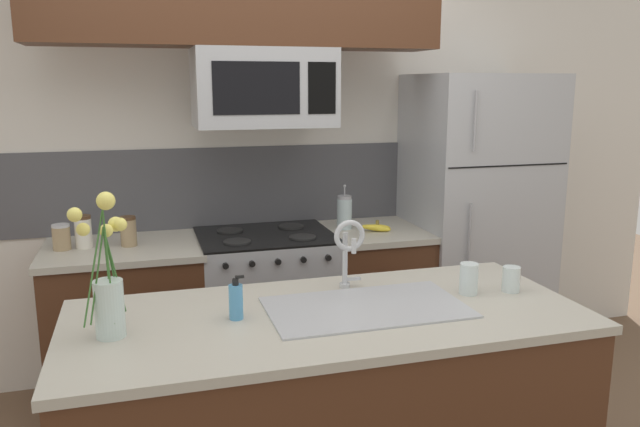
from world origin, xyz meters
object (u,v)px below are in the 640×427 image
Objects in this scene: storage_jar_short at (128,231)px; refrigerator at (473,222)px; dish_soap_bottle at (236,301)px; french_press at (344,212)px; drinking_glass at (469,279)px; microwave at (264,88)px; spare_glass at (511,279)px; storage_jar_tall at (61,237)px; sink_faucet at (349,245)px; flower_vase at (108,291)px; banana_bunch at (377,228)px; stove_range at (267,311)px; storage_jar_medium at (83,232)px.

refrigerator is at bearing 0.61° from storage_jar_short.
refrigerator reaches higher than dish_soap_bottle.
french_press reaches higher than drinking_glass.
microwave reaches higher than spare_glass.
spare_glass is at bearing -33.62° from storage_jar_tall.
drinking_glass is (0.46, -0.18, -0.13)m from sink_faucet.
storage_jar_short is 1.51× the size of spare_glass.
french_press reaches higher than storage_jar_short.
french_press is 0.52× the size of flower_vase.
refrigerator reaches higher than storage_jar_tall.
refrigerator is 0.68m from banana_bunch.
storage_jar_short is 0.84× the size of banana_bunch.
stove_range is at bearing -0.70° from storage_jar_tall.
french_press is at bearing 72.34° from sink_faucet.
banana_bunch is at bearing -173.27° from refrigerator.
sink_faucet is at bearing -82.08° from stove_range.
flower_vase is at bearing -92.21° from storage_jar_short.
refrigerator is (1.33, 0.02, 0.45)m from stove_range.
storage_jar_short is 1.23m from french_press.
sink_faucet is at bearing 159.19° from drinking_glass.
flower_vase reaches higher than storage_jar_short.
microwave is 5.52× the size of storage_jar_tall.
storage_jar_tall is 0.51× the size of french_press.
storage_jar_short is (0.23, -0.03, -0.01)m from storage_jar_medium.
stove_range is 1.61m from flower_vase.
storage_jar_short is (-0.74, -0.00, 0.53)m from stove_range.
stove_range is 8.82× the size of spare_glass.
flower_vase is (-1.58, -0.03, 0.11)m from spare_glass.
french_press is at bearing 1.72° from storage_jar_tall.
microwave is at bearing -89.84° from stove_range.
stove_range is 7.19× the size of drinking_glass.
microwave is 4.51× the size of dish_soap_bottle.
dish_soap_bottle is (0.39, -1.22, -0.01)m from storage_jar_short.
storage_jar_short is 0.52× the size of sink_faucet.
french_press is at bearing 103.11° from spare_glass.
storage_jar_tall is at bearing 144.04° from drinking_glass.
banana_bunch is (1.62, -0.08, -0.06)m from storage_jar_medium.
drinking_glass is (0.96, 0.01, -0.00)m from dish_soap_bottle.
stove_range is at bearing 0.17° from storage_jar_short.
storage_jar_medium is (-0.97, 0.04, -0.74)m from microwave.
spare_glass is (0.65, -0.20, -0.15)m from sink_faucet.
microwave is 4.29× the size of storage_jar_medium.
storage_jar_medium is at bearing -178.55° from french_press.
storage_jar_tall is 1.61m from sink_faucet.
sink_faucet is 0.69m from spare_glass.
spare_glass is (0.14, -1.17, 0.03)m from banana_bunch.
storage_jar_tall is at bearing 177.59° from banana_bunch.
microwave is 4.67× the size of storage_jar_short.
storage_jar_tall is 0.34m from storage_jar_short.
stove_range is 1.11m from storage_jar_medium.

